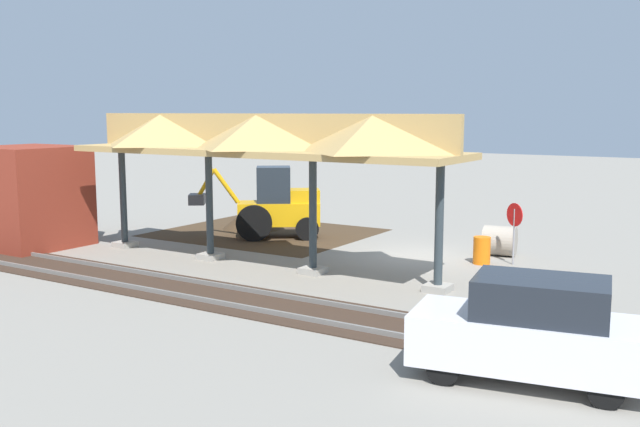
{
  "coord_description": "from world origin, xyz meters",
  "views": [
    {
      "loc": [
        -9.9,
        22.27,
        4.98
      ],
      "look_at": [
        2.51,
        2.41,
        1.6
      ],
      "focal_mm": 40.0,
      "sensor_mm": 36.0,
      "label": 1
    }
  ],
  "objects_px": {
    "backhoe": "(275,206)",
    "traffic_barrel": "(482,250)",
    "distant_parked_car": "(531,330)",
    "stop_sign": "(514,221)",
    "concrete_pipe": "(500,241)",
    "brick_utility_building": "(29,197)"
  },
  "relations": [
    {
      "from": "stop_sign",
      "to": "traffic_barrel",
      "type": "distance_m",
      "value": 1.42
    },
    {
      "from": "backhoe",
      "to": "traffic_barrel",
      "type": "bearing_deg",
      "value": 177.29
    },
    {
      "from": "stop_sign",
      "to": "distant_parked_car",
      "type": "distance_m",
      "value": 10.48
    },
    {
      "from": "distant_parked_car",
      "to": "brick_utility_building",
      "type": "bearing_deg",
      "value": -10.58
    },
    {
      "from": "traffic_barrel",
      "to": "concrete_pipe",
      "type": "bearing_deg",
      "value": -91.83
    },
    {
      "from": "stop_sign",
      "to": "distant_parked_car",
      "type": "height_order",
      "value": "stop_sign"
    },
    {
      "from": "backhoe",
      "to": "concrete_pipe",
      "type": "relative_size",
      "value": 3.94
    },
    {
      "from": "distant_parked_car",
      "to": "stop_sign",
      "type": "bearing_deg",
      "value": -71.46
    },
    {
      "from": "brick_utility_building",
      "to": "concrete_pipe",
      "type": "bearing_deg",
      "value": -153.94
    },
    {
      "from": "brick_utility_building",
      "to": "traffic_barrel",
      "type": "xyz_separation_m",
      "value": [
        -15.29,
        -5.84,
        -1.4
      ]
    },
    {
      "from": "backhoe",
      "to": "distant_parked_car",
      "type": "bearing_deg",
      "value": 142.37
    },
    {
      "from": "stop_sign",
      "to": "brick_utility_building",
      "type": "distance_m",
      "value": 17.37
    },
    {
      "from": "backhoe",
      "to": "distant_parked_car",
      "type": "height_order",
      "value": "backhoe"
    },
    {
      "from": "stop_sign",
      "to": "concrete_pipe",
      "type": "distance_m",
      "value": 1.75
    },
    {
      "from": "backhoe",
      "to": "brick_utility_building",
      "type": "relative_size",
      "value": 1.3
    },
    {
      "from": "backhoe",
      "to": "concrete_pipe",
      "type": "xyz_separation_m",
      "value": [
        -8.65,
        -1.26,
        -0.75
      ]
    },
    {
      "from": "stop_sign",
      "to": "backhoe",
      "type": "distance_m",
      "value": 9.5
    },
    {
      "from": "stop_sign",
      "to": "concrete_pipe",
      "type": "relative_size",
      "value": 1.67
    },
    {
      "from": "concrete_pipe",
      "to": "distant_parked_car",
      "type": "relative_size",
      "value": 0.27
    },
    {
      "from": "concrete_pipe",
      "to": "brick_utility_building",
      "type": "relative_size",
      "value": 0.33
    },
    {
      "from": "backhoe",
      "to": "brick_utility_building",
      "type": "bearing_deg",
      "value": 43.04
    },
    {
      "from": "distant_parked_car",
      "to": "traffic_barrel",
      "type": "relative_size",
      "value": 4.93
    }
  ]
}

